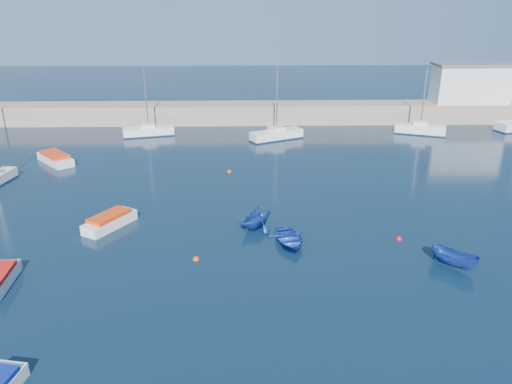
{
  "coord_description": "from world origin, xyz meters",
  "views": [
    {
      "loc": [
        -1.05,
        -22.06,
        15.9
      ],
      "look_at": [
        -0.15,
        14.93,
        1.6
      ],
      "focal_mm": 35.0,
      "sensor_mm": 36.0,
      "label": 1
    }
  ],
  "objects_px": {
    "sailboat_7": "(420,129)",
    "motorboat_2": "(55,158)",
    "sailboat_6": "(276,134)",
    "sailboat_5": "(148,131)",
    "dinghy_right": "(454,259)",
    "dinghy_center": "(289,240)",
    "dinghy_left": "(256,217)",
    "harbor_office": "(471,84)",
    "motorboat_1": "(110,221)"
  },
  "relations": [
    {
      "from": "motorboat_2",
      "to": "motorboat_1",
      "type": "bearing_deg",
      "value": -101.01
    },
    {
      "from": "dinghy_left",
      "to": "dinghy_right",
      "type": "bearing_deg",
      "value": 16.75
    },
    {
      "from": "sailboat_7",
      "to": "motorboat_2",
      "type": "xyz_separation_m",
      "value": [
        -41.89,
        -10.91,
        -0.16
      ]
    },
    {
      "from": "dinghy_right",
      "to": "sailboat_5",
      "type": "bearing_deg",
      "value": 82.8
    },
    {
      "from": "motorboat_1",
      "to": "motorboat_2",
      "type": "distance_m",
      "value": 18.61
    },
    {
      "from": "motorboat_2",
      "to": "sailboat_7",
      "type": "bearing_deg",
      "value": -27.39
    },
    {
      "from": "sailboat_7",
      "to": "dinghy_center",
      "type": "xyz_separation_m",
      "value": [
        -19.18,
        -30.06,
        -0.28
      ]
    },
    {
      "from": "dinghy_center",
      "to": "dinghy_right",
      "type": "height_order",
      "value": "dinghy_right"
    },
    {
      "from": "sailboat_6",
      "to": "motorboat_1",
      "type": "height_order",
      "value": "sailboat_6"
    },
    {
      "from": "sailboat_5",
      "to": "dinghy_left",
      "type": "relative_size",
      "value": 2.51
    },
    {
      "from": "sailboat_5",
      "to": "motorboat_1",
      "type": "xyz_separation_m",
      "value": [
        1.84,
        -26.85,
        -0.1
      ]
    },
    {
      "from": "sailboat_5",
      "to": "dinghy_center",
      "type": "distance_m",
      "value": 33.56
    },
    {
      "from": "sailboat_6",
      "to": "dinghy_right",
      "type": "xyz_separation_m",
      "value": [
        9.3,
        -31.32,
        -0.02
      ]
    },
    {
      "from": "sailboat_6",
      "to": "harbor_office",
      "type": "bearing_deg",
      "value": -97.99
    },
    {
      "from": "sailboat_6",
      "to": "dinghy_right",
      "type": "distance_m",
      "value": 32.67
    },
    {
      "from": "sailboat_5",
      "to": "motorboat_2",
      "type": "bearing_deg",
      "value": 130.33
    },
    {
      "from": "sailboat_7",
      "to": "sailboat_6",
      "type": "bearing_deg",
      "value": 117.96
    },
    {
      "from": "sailboat_6",
      "to": "dinghy_center",
      "type": "relative_size",
      "value": 2.36
    },
    {
      "from": "dinghy_center",
      "to": "sailboat_5",
      "type": "bearing_deg",
      "value": 105.71
    },
    {
      "from": "dinghy_left",
      "to": "dinghy_center",
      "type": "bearing_deg",
      "value": -7.89
    },
    {
      "from": "motorboat_2",
      "to": "dinghy_center",
      "type": "height_order",
      "value": "motorboat_2"
    },
    {
      "from": "harbor_office",
      "to": "sailboat_7",
      "type": "height_order",
      "value": "sailboat_7"
    },
    {
      "from": "sailboat_5",
      "to": "motorboat_1",
      "type": "height_order",
      "value": "sailboat_5"
    },
    {
      "from": "sailboat_5",
      "to": "dinghy_left",
      "type": "distance_m",
      "value": 30.1
    },
    {
      "from": "motorboat_2",
      "to": "harbor_office",
      "type": "bearing_deg",
      "value": -22.48
    },
    {
      "from": "sailboat_6",
      "to": "motorboat_2",
      "type": "height_order",
      "value": "sailboat_6"
    },
    {
      "from": "dinghy_center",
      "to": "dinghy_right",
      "type": "bearing_deg",
      "value": -29.32
    },
    {
      "from": "motorboat_2",
      "to": "dinghy_center",
      "type": "xyz_separation_m",
      "value": [
        22.71,
        -19.15,
        -0.12
      ]
    },
    {
      "from": "motorboat_2",
      "to": "dinghy_center",
      "type": "relative_size",
      "value": 1.38
    },
    {
      "from": "dinghy_center",
      "to": "dinghy_right",
      "type": "distance_m",
      "value": 10.74
    },
    {
      "from": "sailboat_5",
      "to": "sailboat_6",
      "type": "bearing_deg",
      "value": -111.91
    },
    {
      "from": "dinghy_right",
      "to": "dinghy_left",
      "type": "bearing_deg",
      "value": 109.39
    },
    {
      "from": "sailboat_6",
      "to": "sailboat_5",
      "type": "bearing_deg",
      "value": 55.59
    },
    {
      "from": "harbor_office",
      "to": "sailboat_7",
      "type": "xyz_separation_m",
      "value": [
        -8.83,
        -7.06,
        -4.44
      ]
    },
    {
      "from": "dinghy_left",
      "to": "dinghy_right",
      "type": "relative_size",
      "value": 1.04
    },
    {
      "from": "sailboat_7",
      "to": "harbor_office",
      "type": "bearing_deg",
      "value": -30.12
    },
    {
      "from": "harbor_office",
      "to": "sailboat_7",
      "type": "bearing_deg",
      "value": -141.36
    },
    {
      "from": "sailboat_5",
      "to": "motorboat_2",
      "type": "xyz_separation_m",
      "value": [
        -7.74,
        -10.89,
        -0.1
      ]
    },
    {
      "from": "sailboat_7",
      "to": "dinghy_center",
      "type": "bearing_deg",
      "value": 168.7
    },
    {
      "from": "sailboat_5",
      "to": "sailboat_7",
      "type": "bearing_deg",
      "value": -104.22
    },
    {
      "from": "sailboat_5",
      "to": "dinghy_center",
      "type": "bearing_deg",
      "value": -167.76
    },
    {
      "from": "sailboat_7",
      "to": "dinghy_center",
      "type": "relative_size",
      "value": 2.23
    },
    {
      "from": "motorboat_2",
      "to": "dinghy_left",
      "type": "distance_m",
      "value": 26.23
    },
    {
      "from": "dinghy_left",
      "to": "dinghy_right",
      "type": "height_order",
      "value": "dinghy_left"
    },
    {
      "from": "motorboat_2",
      "to": "dinghy_right",
      "type": "distance_m",
      "value": 39.89
    },
    {
      "from": "sailboat_5",
      "to": "motorboat_2",
      "type": "height_order",
      "value": "sailboat_5"
    },
    {
      "from": "harbor_office",
      "to": "motorboat_2",
      "type": "height_order",
      "value": "harbor_office"
    },
    {
      "from": "sailboat_7",
      "to": "motorboat_2",
      "type": "distance_m",
      "value": 43.29
    },
    {
      "from": "sailboat_5",
      "to": "dinghy_right",
      "type": "relative_size",
      "value": 2.62
    },
    {
      "from": "dinghy_center",
      "to": "motorboat_2",
      "type": "bearing_deg",
      "value": 129.09
    }
  ]
}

